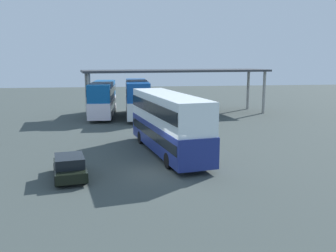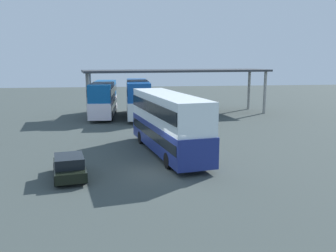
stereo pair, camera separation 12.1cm
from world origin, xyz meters
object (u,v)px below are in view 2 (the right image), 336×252
Objects in this scene: double_decker_main at (168,121)px; double_decker_mid_row at (138,97)px; parked_hatchback at (69,167)px; double_decker_near_canopy at (104,98)px.

double_decker_mid_row is (-1.22, 17.06, -0.02)m from double_decker_main.
double_decker_mid_row reaches higher than parked_hatchback.
parked_hatchback is (-6.34, -4.81, -1.68)m from double_decker_main.
parked_hatchback is 22.97m from double_decker_near_canopy.
double_decker_mid_row is (5.12, 21.87, 1.66)m from parked_hatchback.
parked_hatchback is at bearing -179.68° from double_decker_near_canopy.
double_decker_main is at bearing -62.99° from parked_hatchback.
parked_hatchback is 0.38× the size of double_decker_near_canopy.
double_decker_near_canopy is at bearing 6.01° from double_decker_main.
double_decker_near_canopy is (1.14, 22.89, 1.56)m from parked_hatchback.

